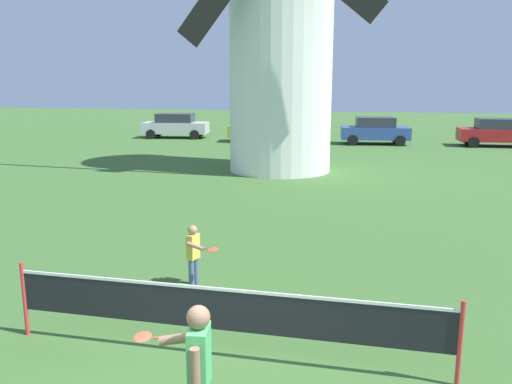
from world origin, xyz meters
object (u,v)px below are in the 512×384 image
at_px(parked_car_mustard, 263,128).
at_px(player_near, 198,370).
at_px(parked_car_red, 499,132).
at_px(player_far, 194,252).
at_px(windmill, 281,16).
at_px(parked_car_blue, 375,130).
at_px(tennis_net, 222,310).
at_px(parked_car_silver, 175,125).

bearing_deg(parked_car_mustard, player_near, -79.15).
distance_m(player_near, parked_car_red, 28.61).
bearing_deg(player_far, windmill, 93.52).
relative_size(player_far, parked_car_red, 0.26).
bearing_deg(player_far, parked_car_blue, 82.68).
relative_size(parked_car_mustard, parked_car_blue, 1.07).
xyz_separation_m(windmill, parked_car_mustard, (-2.88, 10.05, -5.29)).
bearing_deg(player_far, tennis_net, -62.58).
bearing_deg(player_near, tennis_net, 98.97).
distance_m(player_near, parked_car_blue, 27.07).
xyz_separation_m(parked_car_silver, parked_car_mustard, (5.94, -0.88, -0.00)).
xyz_separation_m(tennis_net, parked_car_mustard, (-4.86, 25.03, 0.12)).
height_order(parked_car_silver, parked_car_blue, same).
xyz_separation_m(tennis_net, parked_car_silver, (-10.80, 25.91, 0.12)).
bearing_deg(player_near, parked_car_silver, 111.82).
bearing_deg(windmill, parked_car_red, 45.51).
xyz_separation_m(parked_car_mustard, parked_car_blue, (6.61, 0.24, -0.00)).
bearing_deg(player_near, parked_car_red, 73.31).
bearing_deg(parked_car_mustard, tennis_net, -79.02).
height_order(windmill, player_near, windmill).
distance_m(parked_car_blue, parked_car_red, 6.76).
distance_m(parked_car_silver, parked_car_blue, 12.57).
xyz_separation_m(player_near, player_far, (-1.48, 4.07, -0.23)).
bearing_deg(parked_car_red, player_far, -112.56).
relative_size(tennis_net, player_far, 5.30).
xyz_separation_m(tennis_net, parked_car_blue, (1.75, 25.27, 0.12)).
bearing_deg(parked_car_red, parked_car_blue, -176.78).
relative_size(parked_car_silver, parked_car_red, 1.00).
height_order(windmill, parked_car_mustard, windmill).
height_order(player_far, parked_car_mustard, parked_car_mustard).
distance_m(windmill, parked_car_blue, 12.15).
xyz_separation_m(windmill, parked_car_blue, (3.73, 10.28, -5.29)).
bearing_deg(tennis_net, parked_car_silver, 112.63).
bearing_deg(player_near, player_far, 109.94).
bearing_deg(tennis_net, player_near, -81.03).
height_order(parked_car_blue, parked_car_red, same).
xyz_separation_m(windmill, player_far, (0.78, -12.68, -5.46)).
bearing_deg(parked_car_red, player_near, -106.69).
relative_size(player_far, parked_car_mustard, 0.26).
xyz_separation_m(windmill, parked_car_red, (10.47, 10.66, -5.29)).
height_order(windmill, tennis_net, windmill).
bearing_deg(parked_car_silver, parked_car_blue, -2.93).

